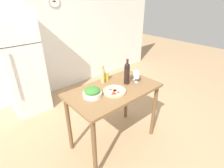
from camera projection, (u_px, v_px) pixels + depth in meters
The scene contains 11 objects.
ground_plane at pixel (113, 140), 2.80m from camera, with size 14.00×14.00×0.00m, color tan.
wall_back at pixel (44, 36), 3.66m from camera, with size 6.40×0.08×2.60m.
refrigerator at pixel (22, 64), 3.20m from camera, with size 0.63×0.68×1.89m.
prep_counter at pixel (114, 97), 2.44m from camera, with size 1.27×0.73×0.94m.
wine_bottle at pixel (127, 73), 2.44m from camera, with size 0.08×0.08×0.37m.
wine_glass_near at pixel (137, 76), 2.50m from camera, with size 0.08×0.08×0.14m.
wine_glass_far at pixel (136, 74), 2.58m from camera, with size 0.08×0.08×0.14m.
pepper_mill at pixel (103, 74), 2.48m from camera, with size 0.05×0.05×0.27m.
salad_bowl at pixel (92, 92), 2.17m from camera, with size 0.24×0.24×0.12m.
homemade_pizza at pixel (115, 91), 2.28m from camera, with size 0.30×0.30×0.04m.
salt_canister at pixel (106, 76), 2.58m from camera, with size 0.07×0.07×0.14m.
Camera 1 is at (-1.39, -1.54, 2.08)m, focal length 28.00 mm.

